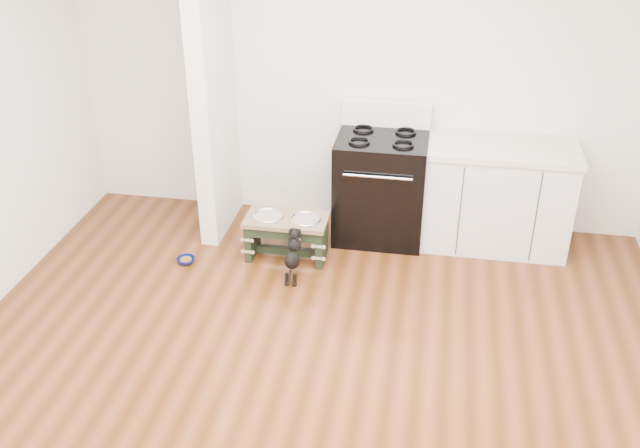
# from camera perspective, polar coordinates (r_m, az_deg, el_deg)

# --- Properties ---
(ground) EXTENTS (5.00, 5.00, 0.00)m
(ground) POSITION_cam_1_polar(r_m,az_deg,el_deg) (4.68, -1.27, -13.49)
(ground) COLOR #46230C
(ground) RESTS_ON ground
(room_shell) EXTENTS (5.00, 5.00, 5.00)m
(room_shell) POSITION_cam_1_polar(r_m,az_deg,el_deg) (3.78, -1.54, 4.97)
(room_shell) COLOR silver
(room_shell) RESTS_ON ground
(partition_wall) EXTENTS (0.15, 0.80, 2.70)m
(partition_wall) POSITION_cam_1_polar(r_m,az_deg,el_deg) (6.07, -8.59, 11.31)
(partition_wall) COLOR silver
(partition_wall) RESTS_ON ground
(oven_range) EXTENTS (0.76, 0.69, 1.14)m
(oven_range) POSITION_cam_1_polar(r_m,az_deg,el_deg) (6.17, 4.88, 3.10)
(oven_range) COLOR black
(oven_range) RESTS_ON ground
(cabinet_run) EXTENTS (1.24, 0.64, 0.91)m
(cabinet_run) POSITION_cam_1_polar(r_m,az_deg,el_deg) (6.20, 13.93, 2.19)
(cabinet_run) COLOR silver
(cabinet_run) RESTS_ON ground
(dog_feeder) EXTENTS (0.68, 0.36, 0.39)m
(dog_feeder) POSITION_cam_1_polar(r_m,az_deg,el_deg) (5.90, -2.69, -0.43)
(dog_feeder) COLOR black
(dog_feeder) RESTS_ON ground
(puppy) EXTENTS (0.12, 0.35, 0.41)m
(puppy) POSITION_cam_1_polar(r_m,az_deg,el_deg) (5.63, -2.17, -2.41)
(puppy) COLOR black
(puppy) RESTS_ON ground
(floor_bowl) EXTENTS (0.17, 0.17, 0.05)m
(floor_bowl) POSITION_cam_1_polar(r_m,az_deg,el_deg) (6.04, -10.68, -2.87)
(floor_bowl) COLOR #0B1353
(floor_bowl) RESTS_ON ground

